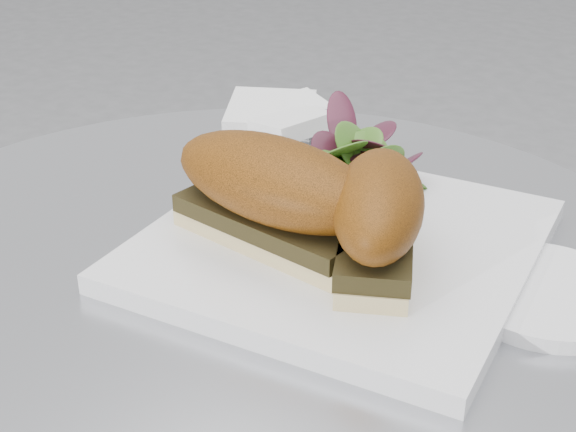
% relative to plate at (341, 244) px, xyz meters
% --- Properties ---
extents(plate, '(0.33, 0.33, 0.02)m').
position_rel_plate_xyz_m(plate, '(0.00, 0.00, 0.00)').
color(plate, white).
rests_on(plate, table).
extents(sandwich_left, '(0.18, 0.09, 0.08)m').
position_rel_plate_xyz_m(sandwich_left, '(-0.04, -0.04, 0.05)').
color(sandwich_left, beige).
rests_on(sandwich_left, plate).
extents(sandwich_right, '(0.12, 0.15, 0.08)m').
position_rel_plate_xyz_m(sandwich_right, '(0.05, -0.02, 0.05)').
color(sandwich_right, beige).
rests_on(sandwich_right, plate).
extents(salad, '(0.13, 0.13, 0.05)m').
position_rel_plate_xyz_m(salad, '(-0.04, 0.09, 0.03)').
color(salad, '#517D29').
rests_on(salad, plate).
extents(napkin, '(0.15, 0.15, 0.02)m').
position_rel_plate_xyz_m(napkin, '(-0.20, 0.17, 0.00)').
color(napkin, white).
rests_on(napkin, table).
extents(saucer, '(0.13, 0.13, 0.01)m').
position_rel_plate_xyz_m(saucer, '(0.15, 0.03, -0.00)').
color(saucer, white).
rests_on(saucer, table).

